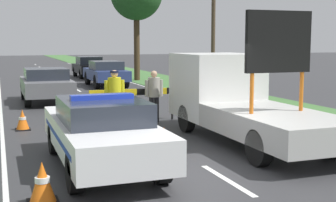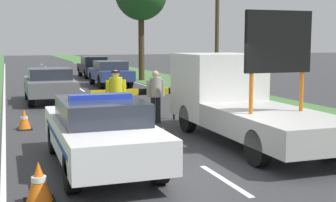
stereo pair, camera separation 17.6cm
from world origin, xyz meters
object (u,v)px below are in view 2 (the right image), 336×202
at_px(work_truck, 236,98).
at_px(road_barrier, 138,94).
at_px(traffic_cone_centre_front, 163,141).
at_px(queued_car_sedan_black, 94,67).
at_px(queued_car_suv_grey, 50,84).
at_px(traffic_cone_near_police, 71,118).
at_px(police_officer, 116,93).
at_px(traffic_cone_lane_edge, 39,182).
at_px(traffic_cone_behind_barrier, 141,106).
at_px(queued_car_hatch_blue, 110,73).
at_px(traffic_cone_near_truck, 24,120).
at_px(police_car, 100,131).
at_px(pedestrian_civilian, 156,92).
at_px(utility_pole, 217,10).

bearing_deg(work_truck, road_barrier, -65.31).
distance_m(traffic_cone_centre_front, queued_car_sedan_black, 23.71).
bearing_deg(queued_car_suv_grey, traffic_cone_near_police, 90.82).
distance_m(police_officer, traffic_cone_lane_edge, 6.75).
bearing_deg(road_barrier, traffic_cone_centre_front, -95.79).
height_order(traffic_cone_lane_edge, queued_car_suv_grey, queued_car_suv_grey).
height_order(traffic_cone_behind_barrier, queued_car_sedan_black, queued_car_sedan_black).
distance_m(road_barrier, traffic_cone_near_police, 2.25).
relative_size(traffic_cone_centre_front, queued_car_hatch_blue, 0.15).
distance_m(traffic_cone_near_police, queued_car_sedan_black, 19.61).
height_order(traffic_cone_centre_front, traffic_cone_near_truck, traffic_cone_centre_front).
bearing_deg(traffic_cone_centre_front, police_car, -161.76).
distance_m(police_car, work_truck, 4.34).
bearing_deg(queued_car_suv_grey, queued_car_sedan_black, -107.83).
distance_m(traffic_cone_centre_front, traffic_cone_behind_barrier, 5.86).
height_order(work_truck, road_barrier, work_truck).
height_order(police_officer, pedestrian_civilian, police_officer).
bearing_deg(police_car, road_barrier, 62.73).
height_order(pedestrian_civilian, queued_car_sedan_black, pedestrian_civilian).
bearing_deg(traffic_cone_centre_front, queued_car_suv_grey, 98.59).
xyz_separation_m(traffic_cone_behind_barrier, queued_car_suv_grey, (-2.68, 4.66, 0.45)).
distance_m(queued_car_hatch_blue, utility_pole, 7.47).
xyz_separation_m(traffic_cone_near_police, queued_car_hatch_blue, (3.83, 12.15, 0.51)).
relative_size(police_officer, traffic_cone_near_truck, 2.87).
bearing_deg(pedestrian_civilian, police_car, -144.63).
xyz_separation_m(police_car, traffic_cone_centre_front, (1.53, 0.50, -0.43)).
xyz_separation_m(queued_car_sedan_black, utility_pole, (3.96, -12.17, 3.33)).
distance_m(queued_car_suv_grey, queued_car_hatch_blue, 7.27).
relative_size(pedestrian_civilian, utility_pole, 0.21).
height_order(police_car, traffic_cone_centre_front, police_car).
xyz_separation_m(police_officer, traffic_cone_near_police, (-1.28, 0.55, -0.75)).
xyz_separation_m(traffic_cone_near_truck, traffic_cone_behind_barrier, (3.95, 1.48, 0.03)).
bearing_deg(queued_car_hatch_blue, queued_car_suv_grey, 57.44).
distance_m(police_car, utility_pole, 14.80).
xyz_separation_m(traffic_cone_near_truck, queued_car_sedan_black, (5.50, 19.29, 0.46)).
xyz_separation_m(road_barrier, queued_car_sedan_black, (1.98, 19.03, -0.12)).
bearing_deg(queued_car_hatch_blue, queued_car_sedan_black, -92.56).
bearing_deg(queued_car_hatch_blue, traffic_cone_behind_barrier, 83.46).
bearing_deg(pedestrian_civilian, traffic_cone_near_police, 149.85).
distance_m(pedestrian_civilian, queued_car_hatch_blue, 12.46).
distance_m(police_officer, queued_car_sedan_black, 19.92).
bearing_deg(pedestrian_civilian, traffic_cone_centre_front, -130.18).
height_order(pedestrian_civilian, queued_car_suv_grey, pedestrian_civilian).
xyz_separation_m(police_car, police_officer, (1.32, 4.35, 0.26)).
distance_m(pedestrian_civilian, traffic_cone_lane_edge, 7.63).
bearing_deg(queued_car_sedan_black, road_barrier, 84.06).
relative_size(work_truck, road_barrier, 2.06).
bearing_deg(traffic_cone_near_truck, utility_pole, 36.98).
distance_m(police_car, traffic_cone_lane_edge, 2.29).
height_order(traffic_cone_behind_barrier, traffic_cone_lane_edge, traffic_cone_lane_edge).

